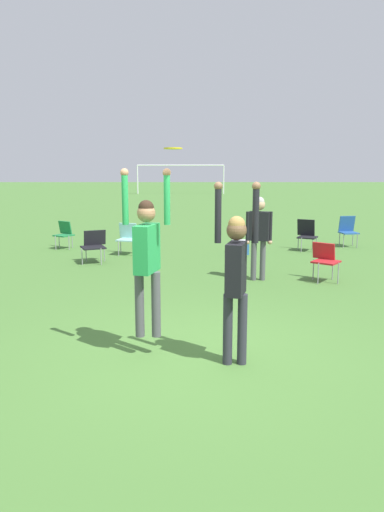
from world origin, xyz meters
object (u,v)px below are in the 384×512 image
Objects in this scene: person_jumping at (148,249)px; camping_chair_5 at (129,236)px; frisbee at (175,148)px; camping_chair_4 at (327,258)px; person_spectator_near at (260,230)px; camping_chair_1 at (95,244)px; camping_chair_3 at (66,232)px; cooler_box at (242,247)px; camping_chair_2 at (308,233)px; camping_chair_0 at (349,229)px; person_defending at (237,269)px.

person_jumping is 2.55× the size of camping_chair_5.
frisbee is 0.28× the size of camping_chair_4.
camping_chair_4 is at bearing 15.26° from person_spectator_near.
camping_chair_1 reaches higher than camping_chair_3.
camping_chair_2 is at bearing 16.85° from cooler_box.
camping_chair_2 reaches higher than camping_chair_1.
frisbee is (0.35, -0.15, 1.25)m from person_jumping.
cooler_box is at bearing 109.42° from person_spectator_near.
camping_chair_5 is at bearing 101.64° from frisbee.
camping_chair_0 is 8.50m from camping_chair_3.
camping_chair_1 is 2.49m from camping_chair_3.
camping_chair_5 is 0.48× the size of person_spectator_near.
camping_chair_1 is at bearing 16.15° from camping_chair_4.
camping_chair_5 is (-5.10, -0.62, -0.00)m from camping_chair_2.
person_spectator_near is (5.20, -4.09, 0.62)m from camping_chair_3.
camping_chair_3 is (-3.55, 8.51, -2.19)m from frisbee.
camping_chair_2 is 1.97× the size of cooler_box.
person_spectator_near is (-3.29, -4.44, 0.56)m from camping_chair_0.
camping_chair_3 is 0.99× the size of camping_chair_4.
camping_chair_4 is (3.42, 4.20, -0.92)m from person_jumping.
camping_chair_3 is at bearing 112.65° from frisbee.
camping_chair_0 is 4.88m from camping_chair_4.
person_defending is 1.64m from frisbee.
camping_chair_4 is 0.95× the size of camping_chair_5.
person_spectator_near is 3.99× the size of cooler_box.
frisbee is 0.25× the size of camping_chair_2.
frisbee is 10.36m from camping_chair_0.
camping_chair_1 is at bearing -162.71° from cooler_box.
person_defending reaches higher than camping_chair_2.
camping_chair_1 is 1.00× the size of camping_chair_4.
camping_chair_5 is at bearing -144.85° from camping_chair_1.
person_spectator_near is at bearing -88.66° from cooler_box.
camping_chair_5 is (-6.49, -1.32, -0.03)m from camping_chair_0.
cooler_box is at bearing -170.55° from person_defending.
cooler_box is (-1.97, -0.60, -0.31)m from camping_chair_2.
camping_chair_3 is (-4.31, 8.66, -0.75)m from person_defending.
person_jumping is at bearing 156.30° from frisbee.
cooler_box is (0.81, 7.72, -1.03)m from person_defending.
camping_chair_0 is at bearing -126.53° from camping_chair_2.
person_defending is 9.71m from camping_chair_3.
frisbee is at bearing -98.23° from person_jumping.
camping_chair_2 is 7.10m from camping_chair_3.
person_spectator_near is (3.20, -3.12, 0.59)m from camping_chair_5.
frisbee is at bearing 115.55° from camping_chair_5.
camping_chair_2 is at bearing 17.86° from camping_chair_0.
camping_chair_0 is at bearing -75.60° from camping_chair_4.
camping_chair_5 reaches higher than camping_chair_4.
cooler_box is at bearing 173.80° from camping_chair_1.
camping_chair_1 is 6.08m from camping_chair_2.
person_spectator_near is at bearing -9.64° from person_jumping.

